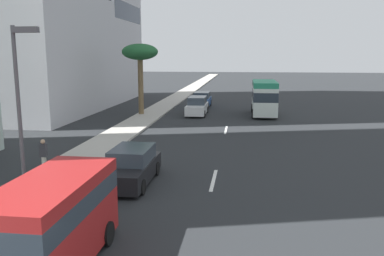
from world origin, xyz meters
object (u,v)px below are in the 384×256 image
(minibus_fifth, at_px, (264,97))
(car_fourth, at_px, (202,100))
(van_third, at_px, (54,218))
(pedestrian_mid_block, at_px, (44,155))
(palm_tree, at_px, (140,54))
(street_lamp, at_px, (21,97))
(car_lead, at_px, (132,167))
(car_second, at_px, (197,106))

(minibus_fifth, bearing_deg, car_fourth, 49.25)
(van_third, xyz_separation_m, pedestrian_mid_block, (7.75, 4.32, -0.38))
(minibus_fifth, distance_m, palm_tree, 12.15)
(street_lamp, bearing_deg, pedestrian_mid_block, 20.33)
(car_lead, xyz_separation_m, pedestrian_mid_block, (0.51, 4.35, 0.27))
(van_third, bearing_deg, palm_tree, -170.27)
(van_third, bearing_deg, street_lamp, -142.41)
(van_third, height_order, minibus_fifth, minibus_fifth)
(car_second, xyz_separation_m, car_fourth, (5.89, 0.16, -0.04))
(minibus_fifth, relative_size, palm_tree, 0.94)
(palm_tree, bearing_deg, pedestrian_mid_block, -179.05)
(van_third, distance_m, street_lamp, 5.35)
(car_second, height_order, street_lamp, street_lamp)
(car_second, xyz_separation_m, van_third, (-28.08, 0.54, 0.60))
(car_second, bearing_deg, car_fourth, -178.43)
(car_lead, distance_m, minibus_fifth, 22.27)
(minibus_fifth, xyz_separation_m, palm_tree, (-1.37, 11.43, 3.91))
(van_third, distance_m, pedestrian_mid_block, 8.89)
(car_fourth, height_order, minibus_fifth, minibus_fifth)
(car_lead, height_order, car_second, car_second)
(van_third, relative_size, minibus_fifth, 0.78)
(car_fourth, distance_m, minibus_fifth, 8.52)
(car_lead, relative_size, car_fourth, 0.92)
(palm_tree, bearing_deg, van_third, -170.27)
(car_fourth, relative_size, minibus_fifth, 0.78)
(car_second, bearing_deg, street_lamp, -7.76)
(van_third, bearing_deg, car_lead, 179.76)
(van_third, bearing_deg, minibus_fifth, 166.59)
(car_lead, relative_size, street_lamp, 0.68)
(van_third, relative_size, street_lamp, 0.74)
(car_lead, xyz_separation_m, car_second, (20.83, -0.50, 0.05))
(car_second, relative_size, palm_tree, 0.73)
(van_third, xyz_separation_m, palm_tree, (27.07, 4.64, 4.26))
(pedestrian_mid_block, relative_size, palm_tree, 0.25)
(pedestrian_mid_block, bearing_deg, van_third, -62.57)
(pedestrian_mid_block, distance_m, street_lamp, 5.40)
(car_lead, bearing_deg, palm_tree, -166.74)
(car_second, relative_size, street_lamp, 0.74)
(street_lamp, bearing_deg, minibus_fifth, -21.11)
(car_fourth, relative_size, palm_tree, 0.74)
(car_second, relative_size, minibus_fifth, 0.78)
(car_lead, height_order, van_third, van_third)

